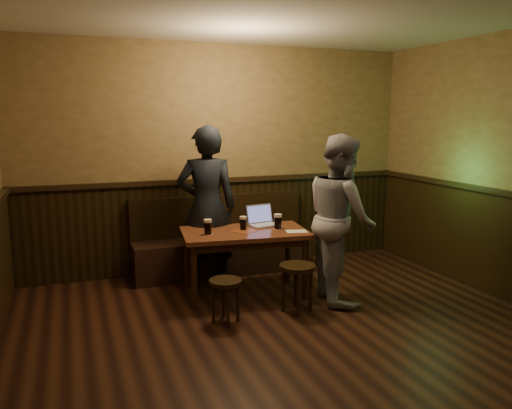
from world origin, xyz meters
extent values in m
cube|color=black|center=(0.00, 0.00, -0.01)|extent=(5.00, 6.00, 0.02)
cube|color=#967A4C|center=(0.00, 3.01, 1.40)|extent=(5.00, 0.02, 2.80)
cube|color=black|center=(0.00, 2.98, 0.55)|extent=(4.98, 0.04, 1.10)
cube|color=black|center=(0.00, 2.95, 1.13)|extent=(4.98, 0.06, 0.06)
cube|color=black|center=(-0.08, 2.71, 0.23)|extent=(2.20, 0.50, 0.45)
cube|color=black|center=(-0.08, 2.91, 0.70)|extent=(2.20, 0.10, 0.50)
cube|color=brown|center=(-0.08, 1.90, 0.69)|extent=(1.41, 0.91, 0.05)
cube|color=#321C0D|center=(-0.08, 1.90, 0.62)|extent=(1.28, 0.78, 0.08)
cube|color=maroon|center=(-0.08, 1.90, 0.71)|extent=(0.35, 0.35, 0.00)
cylinder|color=#321C0D|center=(-0.70, 1.67, 0.33)|extent=(0.07, 0.07, 0.66)
cylinder|color=#321C0D|center=(-0.63, 2.27, 0.33)|extent=(0.07, 0.07, 0.66)
cylinder|color=#321C0D|center=(0.47, 1.53, 0.33)|extent=(0.07, 0.07, 0.66)
cylinder|color=#321C0D|center=(0.54, 2.13, 0.33)|extent=(0.07, 0.07, 0.66)
cylinder|color=black|center=(-0.50, 1.24, 0.40)|extent=(0.34, 0.34, 0.04)
cylinder|color=black|center=(-0.38, 1.23, 0.20)|extent=(0.03, 0.03, 0.40)
cylinder|color=black|center=(-0.49, 1.36, 0.20)|extent=(0.03, 0.03, 0.40)
cylinder|color=black|center=(-0.62, 1.25, 0.20)|extent=(0.03, 0.03, 0.40)
cylinder|color=black|center=(-0.51, 1.12, 0.20)|extent=(0.03, 0.03, 0.40)
cylinder|color=black|center=(0.24, 1.24, 0.46)|extent=(0.46, 0.46, 0.04)
cylinder|color=black|center=(0.37, 1.20, 0.23)|extent=(0.04, 0.04, 0.46)
cylinder|color=black|center=(0.29, 1.37, 0.23)|extent=(0.04, 0.04, 0.46)
cylinder|color=black|center=(0.11, 1.29, 0.23)|extent=(0.04, 0.04, 0.46)
cylinder|color=black|center=(0.19, 1.12, 0.23)|extent=(0.04, 0.04, 0.46)
cylinder|color=maroon|center=(-0.49, 1.86, 0.71)|extent=(0.11, 0.11, 0.00)
cylinder|color=silver|center=(-0.49, 1.86, 0.72)|extent=(0.09, 0.09, 0.00)
cylinder|color=black|center=(-0.49, 1.86, 0.78)|extent=(0.08, 0.08, 0.13)
cylinder|color=beige|center=(-0.49, 1.86, 0.86)|extent=(0.08, 0.08, 0.03)
cylinder|color=maroon|center=(-0.08, 1.93, 0.71)|extent=(0.10, 0.10, 0.00)
cylinder|color=silver|center=(-0.08, 1.93, 0.72)|extent=(0.08, 0.08, 0.00)
cylinder|color=black|center=(-0.08, 1.93, 0.78)|extent=(0.07, 0.07, 0.12)
cylinder|color=beige|center=(-0.08, 1.93, 0.85)|extent=(0.07, 0.07, 0.03)
cylinder|color=maroon|center=(0.29, 1.84, 0.71)|extent=(0.11, 0.11, 0.00)
cylinder|color=silver|center=(0.29, 1.84, 0.72)|extent=(0.09, 0.09, 0.00)
cylinder|color=black|center=(0.29, 1.84, 0.78)|extent=(0.08, 0.08, 0.13)
cylinder|color=beige|center=(0.29, 1.84, 0.86)|extent=(0.08, 0.08, 0.03)
cube|color=silver|center=(0.21, 2.04, 0.72)|extent=(0.35, 0.27, 0.02)
cube|color=#B2B2B7|center=(0.21, 2.04, 0.73)|extent=(0.31, 0.22, 0.00)
cube|color=silver|center=(0.19, 2.15, 0.83)|extent=(0.33, 0.11, 0.21)
cube|color=#5C60AB|center=(0.19, 2.14, 0.83)|extent=(0.30, 0.10, 0.18)
cube|color=silver|center=(0.43, 1.66, 0.71)|extent=(0.25, 0.20, 0.00)
imported|color=black|center=(-0.37, 2.33, 0.91)|extent=(0.75, 0.58, 1.83)
imported|color=#98979C|center=(0.83, 1.43, 0.88)|extent=(0.81, 0.96, 1.75)
camera|label=1|loc=(-1.81, -3.03, 1.92)|focal=35.00mm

